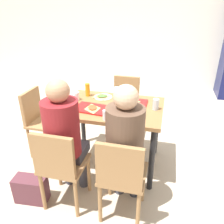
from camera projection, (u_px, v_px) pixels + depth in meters
The scene contains 25 objects.
ground_plane at pixel (112, 162), 2.88m from camera, with size 10.00×10.00×0.02m, color #B7A893.
back_wall at pixel (147, 24), 5.06m from camera, with size 10.00×0.10×2.80m, color silver.
main_table at pixel (112, 114), 2.58m from camera, with size 1.13×0.80×0.78m.
chair_near_left at pixel (60, 164), 2.03m from camera, with size 0.40×0.40×0.87m.
chair_near_right at pixel (121, 175), 1.91m from camera, with size 0.40×0.40×0.87m.
chair_far_side at pixel (125, 101), 3.34m from camera, with size 0.40×0.40×0.87m.
chair_left_end at pixel (40, 118), 2.87m from camera, with size 0.40×0.40×0.87m.
person_in_red at pixel (64, 133), 2.05m from camera, with size 0.32×0.42×1.28m.
person_in_brown_jacket at pixel (125, 141), 1.92m from camera, with size 0.32×0.42×1.28m.
tray_red_near at pixel (91, 108), 2.46m from camera, with size 0.36×0.26×0.02m, color red.
tray_red_far at pixel (131, 103), 2.60m from camera, with size 0.36×0.26×0.02m, color red.
paper_plate_center at pixel (103, 97), 2.77m from camera, with size 0.22×0.22×0.01m, color white.
paper_plate_near_edge at pixel (123, 116), 2.31m from camera, with size 0.22×0.22×0.01m, color white.
pizza_slice_a at pixel (92, 108), 2.43m from camera, with size 0.19×0.23×0.02m.
pizza_slice_b at pixel (131, 102), 2.58m from camera, with size 0.22×0.21×0.02m.
pizza_slice_c at pixel (102, 96), 2.76m from camera, with size 0.23×0.22×0.02m.
pizza_slice_d at pixel (120, 115), 2.29m from camera, with size 0.24×0.24×0.02m.
plastic_cup_a at pixel (117, 91), 2.82m from camera, with size 0.07×0.07×0.10m, color white.
plastic_cup_b at pixel (106, 115), 2.21m from camera, with size 0.07×0.07×0.10m, color white.
plastic_cup_c at pixel (76, 96), 2.67m from camera, with size 0.07×0.07×0.10m, color white.
plastic_cup_d at pixel (126, 94), 2.72m from camera, with size 0.07×0.07×0.10m, color white.
soda_can at pixel (156, 104), 2.42m from camera, with size 0.07×0.07×0.12m, color #B7BCC6.
condiment_bottle at pixel (88, 90), 2.78m from camera, with size 0.06×0.06×0.16m, color orange.
foil_bundle at pixel (71, 98), 2.61m from camera, with size 0.10×0.10×0.10m, color silver.
handbag at pixel (31, 189), 2.26m from camera, with size 0.32×0.16×0.28m, color #592D38.
Camera 1 is at (0.57, -2.25, 1.81)m, focal length 36.14 mm.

